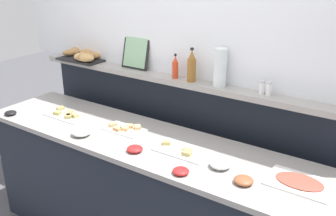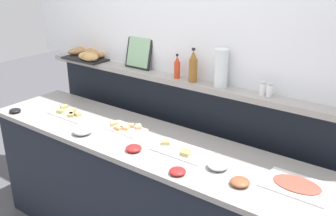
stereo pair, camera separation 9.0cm
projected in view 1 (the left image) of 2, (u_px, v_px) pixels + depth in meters
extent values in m
plane|color=#4C4C51|center=(190.00, 209.00, 3.30)|extent=(12.00, 12.00, 0.00)
cube|color=black|center=(148.00, 200.00, 2.67)|extent=(2.55, 0.59, 0.88)
cube|color=gray|center=(147.00, 142.00, 2.51)|extent=(2.59, 0.63, 0.03)
cube|color=black|center=(185.00, 153.00, 3.00)|extent=(2.62, 0.08, 1.20)
cube|color=gray|center=(183.00, 80.00, 2.73)|extent=(2.62, 0.22, 0.04)
cube|color=white|center=(125.00, 129.00, 2.64)|extent=(0.29, 0.17, 0.01)
cube|color=tan|center=(124.00, 130.00, 2.61)|extent=(0.06, 0.05, 0.01)
cube|color=#D1664C|center=(124.00, 129.00, 2.61)|extent=(0.06, 0.05, 0.01)
cube|color=tan|center=(124.00, 128.00, 2.61)|extent=(0.06, 0.05, 0.01)
cube|color=tan|center=(129.00, 127.00, 2.65)|extent=(0.07, 0.06, 0.01)
cube|color=#D1664C|center=(129.00, 126.00, 2.64)|extent=(0.07, 0.06, 0.01)
cube|color=tan|center=(129.00, 125.00, 2.64)|extent=(0.07, 0.06, 0.01)
cube|color=tan|center=(138.00, 128.00, 2.63)|extent=(0.07, 0.07, 0.01)
cube|color=#D1664C|center=(138.00, 127.00, 2.63)|extent=(0.07, 0.07, 0.01)
cube|color=tan|center=(138.00, 126.00, 2.63)|extent=(0.07, 0.07, 0.01)
cube|color=tan|center=(117.00, 130.00, 2.61)|extent=(0.06, 0.04, 0.01)
cube|color=#D1664C|center=(117.00, 129.00, 2.61)|extent=(0.06, 0.04, 0.01)
cube|color=tan|center=(117.00, 128.00, 2.60)|extent=(0.06, 0.04, 0.01)
cube|color=tan|center=(113.00, 126.00, 2.68)|extent=(0.06, 0.07, 0.01)
cube|color=#D1664C|center=(113.00, 125.00, 2.67)|extent=(0.06, 0.07, 0.01)
cube|color=tan|center=(113.00, 124.00, 2.67)|extent=(0.06, 0.07, 0.01)
cube|color=white|center=(67.00, 116.00, 2.87)|extent=(0.35, 0.16, 0.01)
cube|color=tan|center=(68.00, 116.00, 2.83)|extent=(0.07, 0.07, 0.01)
cube|color=#66994C|center=(68.00, 115.00, 2.83)|extent=(0.07, 0.07, 0.01)
cube|color=tan|center=(68.00, 114.00, 2.83)|extent=(0.07, 0.07, 0.01)
cube|color=tan|center=(69.00, 117.00, 2.81)|extent=(0.06, 0.07, 0.01)
cube|color=#66994C|center=(69.00, 116.00, 2.81)|extent=(0.06, 0.07, 0.01)
cube|color=tan|center=(69.00, 115.00, 2.81)|extent=(0.06, 0.07, 0.01)
cube|color=tan|center=(69.00, 113.00, 2.89)|extent=(0.06, 0.07, 0.01)
cube|color=#66994C|center=(69.00, 112.00, 2.89)|extent=(0.06, 0.07, 0.01)
cube|color=tan|center=(69.00, 111.00, 2.88)|extent=(0.06, 0.07, 0.01)
cube|color=tan|center=(75.00, 117.00, 2.83)|extent=(0.07, 0.05, 0.01)
cube|color=#66994C|center=(75.00, 116.00, 2.83)|extent=(0.07, 0.05, 0.01)
cube|color=tan|center=(75.00, 115.00, 2.82)|extent=(0.07, 0.05, 0.01)
cube|color=tan|center=(57.00, 114.00, 2.88)|extent=(0.06, 0.05, 0.01)
cube|color=#66994C|center=(57.00, 113.00, 2.87)|extent=(0.06, 0.05, 0.01)
cube|color=tan|center=(57.00, 112.00, 2.87)|extent=(0.06, 0.05, 0.01)
cube|color=tan|center=(61.00, 109.00, 2.97)|extent=(0.06, 0.07, 0.01)
cube|color=#66994C|center=(60.00, 108.00, 2.96)|extent=(0.06, 0.07, 0.01)
cube|color=tan|center=(60.00, 107.00, 2.96)|extent=(0.06, 0.07, 0.01)
cube|color=white|center=(183.00, 151.00, 2.34)|extent=(0.35, 0.19, 0.01)
cube|color=tan|center=(187.00, 152.00, 2.31)|extent=(0.06, 0.05, 0.01)
cube|color=#66994C|center=(187.00, 150.00, 2.31)|extent=(0.06, 0.05, 0.01)
cube|color=tan|center=(187.00, 149.00, 2.31)|extent=(0.06, 0.05, 0.01)
cube|color=tan|center=(187.00, 155.00, 2.28)|extent=(0.06, 0.05, 0.01)
cube|color=#66994C|center=(187.00, 153.00, 2.28)|extent=(0.06, 0.05, 0.01)
cube|color=tan|center=(187.00, 152.00, 2.27)|extent=(0.06, 0.05, 0.01)
cube|color=tan|center=(166.00, 144.00, 2.41)|extent=(0.07, 0.07, 0.01)
cube|color=#66994C|center=(166.00, 143.00, 2.41)|extent=(0.07, 0.07, 0.01)
cube|color=tan|center=(166.00, 142.00, 2.41)|extent=(0.07, 0.07, 0.01)
cube|color=white|center=(299.00, 183.00, 2.01)|extent=(0.34, 0.23, 0.01)
ellipsoid|color=#B24738|center=(300.00, 181.00, 2.00)|extent=(0.25, 0.16, 0.01)
ellipsoid|color=silver|center=(220.00, 164.00, 2.16)|extent=(0.12, 0.12, 0.05)
ellipsoid|color=#BF4C3F|center=(220.00, 165.00, 2.16)|extent=(0.09, 0.09, 0.03)
ellipsoid|color=silver|center=(81.00, 132.00, 2.55)|extent=(0.13, 0.13, 0.05)
ellipsoid|color=#599959|center=(82.00, 133.00, 2.56)|extent=(0.10, 0.10, 0.03)
ellipsoid|color=red|center=(181.00, 171.00, 2.10)|extent=(0.09, 0.09, 0.03)
ellipsoid|color=brown|center=(244.00, 180.00, 2.01)|extent=(0.10, 0.10, 0.04)
ellipsoid|color=red|center=(135.00, 149.00, 2.34)|extent=(0.10, 0.10, 0.03)
ellipsoid|color=black|center=(10.00, 113.00, 2.90)|extent=(0.09, 0.09, 0.03)
cylinder|color=red|center=(175.00, 70.00, 2.69)|extent=(0.04, 0.04, 0.12)
cone|color=red|center=(175.00, 59.00, 2.66)|extent=(0.04, 0.04, 0.04)
cylinder|color=black|center=(175.00, 55.00, 2.65)|extent=(0.02, 0.02, 0.02)
cylinder|color=#8E5B23|center=(192.00, 70.00, 2.61)|extent=(0.06, 0.06, 0.16)
cone|color=#8E5B23|center=(192.00, 55.00, 2.57)|extent=(0.05, 0.05, 0.06)
cylinder|color=black|center=(192.00, 49.00, 2.55)|extent=(0.02, 0.02, 0.02)
cylinder|color=white|center=(262.00, 88.00, 2.37)|extent=(0.03, 0.03, 0.08)
cylinder|color=#B7BABF|center=(262.00, 82.00, 2.36)|extent=(0.03, 0.03, 0.01)
cylinder|color=white|center=(269.00, 90.00, 2.35)|extent=(0.03, 0.03, 0.08)
cylinder|color=#B7BABF|center=(269.00, 83.00, 2.34)|extent=(0.03, 0.03, 0.01)
cube|color=black|center=(83.00, 59.00, 3.20)|extent=(0.40, 0.26, 0.02)
ellipsoid|color=#B7844C|center=(78.00, 50.00, 3.33)|extent=(0.12, 0.13, 0.07)
ellipsoid|color=tan|center=(82.00, 57.00, 3.10)|extent=(0.17, 0.14, 0.07)
ellipsoid|color=#AD7A47|center=(85.00, 57.00, 3.09)|extent=(0.13, 0.16, 0.07)
ellipsoid|color=#AD7A47|center=(71.00, 52.00, 3.27)|extent=(0.15, 0.17, 0.06)
ellipsoid|color=tan|center=(86.00, 58.00, 3.06)|extent=(0.16, 0.12, 0.07)
ellipsoid|color=#AD7A47|center=(84.00, 54.00, 3.20)|extent=(0.15, 0.16, 0.06)
ellipsoid|color=#AD7A47|center=(89.00, 56.00, 3.11)|extent=(0.10, 0.11, 0.07)
ellipsoid|color=#B7844C|center=(95.00, 55.00, 3.17)|extent=(0.11, 0.16, 0.05)
ellipsoid|color=#B7844C|center=(87.00, 53.00, 3.24)|extent=(0.15, 0.12, 0.07)
cube|color=black|center=(136.00, 52.00, 2.91)|extent=(0.24, 0.07, 0.25)
cube|color=#8CB78C|center=(135.00, 52.00, 2.90)|extent=(0.21, 0.06, 0.22)
cylinder|color=silver|center=(220.00, 67.00, 2.50)|extent=(0.09, 0.09, 0.25)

